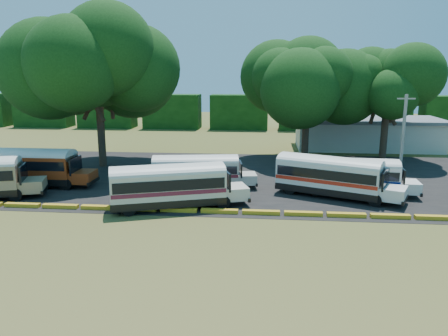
# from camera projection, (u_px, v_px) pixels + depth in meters

# --- Properties ---
(ground) EXTENTS (160.00, 160.00, 0.00)m
(ground) POSITION_uv_depth(u_px,v_px,m) (197.00, 217.00, 30.78)
(ground) COLOR #3E4D19
(ground) RESTS_ON ground
(asphalt_strip) EXTENTS (64.00, 24.00, 0.02)m
(asphalt_strip) POSITION_uv_depth(u_px,v_px,m) (226.00, 177.00, 42.34)
(asphalt_strip) COLOR black
(asphalt_strip) RESTS_ON ground
(curb) EXTENTS (53.70, 0.45, 0.30)m
(curb) POSITION_uv_depth(u_px,v_px,m) (199.00, 211.00, 31.72)
(curb) COLOR orange
(curb) RESTS_ON ground
(terminal_building) EXTENTS (19.00, 9.00, 4.00)m
(terminal_building) POSITION_uv_depth(u_px,v_px,m) (366.00, 133.00, 57.80)
(terminal_building) COLOR beige
(terminal_building) RESTS_ON ground
(treeline_backdrop) EXTENTS (130.00, 4.00, 6.00)m
(treeline_backdrop) POSITION_uv_depth(u_px,v_px,m) (239.00, 112.00, 76.76)
(treeline_backdrop) COLOR black
(treeline_backdrop) RESTS_ON ground
(bus_red) EXTENTS (10.37, 2.66, 3.41)m
(bus_red) POSITION_uv_depth(u_px,v_px,m) (29.00, 165.00, 38.67)
(bus_red) COLOR black
(bus_red) RESTS_ON ground
(bus_cream_west) EXTENTS (10.51, 5.70, 3.37)m
(bus_cream_west) POSITION_uv_depth(u_px,v_px,m) (171.00, 184.00, 32.32)
(bus_cream_west) COLOR black
(bus_cream_west) RESTS_ON ground
(bus_cream_east) EXTENTS (9.26, 3.57, 2.97)m
(bus_cream_east) POSITION_uv_depth(u_px,v_px,m) (198.00, 170.00, 37.92)
(bus_cream_east) COLOR black
(bus_cream_east) RESTS_ON ground
(bus_white_red) EXTENTS (10.30, 6.40, 3.34)m
(bus_white_red) POSITION_uv_depth(u_px,v_px,m) (331.00, 174.00, 35.36)
(bus_white_red) COLOR black
(bus_white_red) RESTS_ON ground
(bus_white_blue) EXTENTS (9.56, 2.87, 3.10)m
(bus_white_blue) POSITION_uv_depth(u_px,v_px,m) (352.00, 174.00, 35.90)
(bus_white_blue) COLOR black
(bus_white_blue) RESTS_ON ground
(tree_west) EXTENTS (13.12, 13.12, 15.97)m
(tree_west) POSITION_uv_depth(u_px,v_px,m) (97.00, 60.00, 44.89)
(tree_west) COLOR #35221A
(tree_west) RESTS_ON ground
(tree_center) EXTENTS (11.32, 11.32, 13.96)m
(tree_center) POSITION_uv_depth(u_px,v_px,m) (308.00, 74.00, 49.52)
(tree_center) COLOR #35221A
(tree_center) RESTS_ON ground
(tree_east) EXTENTS (8.82, 8.82, 12.54)m
(tree_east) POSITION_uv_depth(u_px,v_px,m) (389.00, 78.00, 49.22)
(tree_east) COLOR #35221A
(tree_east) RESTS_ON ground
(utility_pole) EXTENTS (1.60, 0.30, 8.02)m
(utility_pole) POSITION_uv_depth(u_px,v_px,m) (403.00, 137.00, 40.23)
(utility_pole) COLOR gray
(utility_pole) RESTS_ON ground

